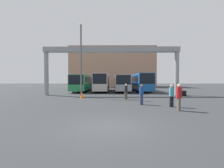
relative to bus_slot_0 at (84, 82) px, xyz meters
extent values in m
plane|color=#2D3033|center=(5.60, -22.87, -1.76)|extent=(200.00, 200.00, 0.00)
cube|color=tan|center=(5.60, 21.78, 4.61)|extent=(26.83, 12.00, 12.74)
cylinder|color=gray|center=(-3.59, -8.46, 1.27)|extent=(0.60, 0.60, 6.06)
cylinder|color=gray|center=(14.80, -8.46, 1.27)|extent=(0.60, 0.60, 6.06)
cube|color=gray|center=(5.60, -8.46, 4.65)|extent=(18.99, 0.80, 0.70)
cube|color=#268C4C|center=(0.00, 0.01, -0.06)|extent=(2.57, 12.25, 2.69)
cube|color=black|center=(0.00, -6.10, 0.43)|extent=(2.36, 0.06, 1.51)
cube|color=black|center=(0.00, 0.01, 0.43)|extent=(2.60, 10.41, 1.13)
cube|color=#1966B2|center=(0.00, 0.01, -0.92)|extent=(2.60, 11.64, 0.24)
cylinder|color=black|center=(-1.12, -3.42, -1.29)|extent=(0.28, 0.94, 0.94)
cylinder|color=black|center=(1.12, -3.42, -1.29)|extent=(0.28, 0.94, 0.94)
cylinder|color=black|center=(-1.12, 3.44, -1.29)|extent=(0.28, 0.94, 0.94)
cylinder|color=black|center=(1.12, 3.44, -1.29)|extent=(0.28, 0.94, 0.94)
cube|color=beige|center=(3.73, -0.38, 0.05)|extent=(2.41, 11.47, 2.92)
cube|color=black|center=(3.73, -6.10, 0.60)|extent=(2.22, 0.06, 1.64)
cube|color=black|center=(3.73, -0.38, 0.60)|extent=(2.44, 9.75, 1.23)
cube|color=black|center=(3.73, -0.38, -0.88)|extent=(2.44, 10.90, 0.24)
cylinder|color=black|center=(2.69, -3.59, -1.25)|extent=(0.28, 1.01, 1.01)
cylinder|color=black|center=(4.78, -3.59, -1.25)|extent=(0.28, 1.01, 1.01)
cylinder|color=black|center=(2.69, 2.83, -1.25)|extent=(0.28, 1.01, 1.01)
cylinder|color=black|center=(4.78, 2.83, -1.25)|extent=(0.28, 1.01, 1.01)
cube|color=#999EA5|center=(7.47, -0.66, -0.06)|extent=(2.55, 10.91, 2.70)
cube|color=black|center=(7.47, -6.10, 0.44)|extent=(2.34, 0.06, 1.51)
cube|color=black|center=(7.47, -0.66, 0.44)|extent=(2.58, 9.27, 1.13)
cube|color=#1966B2|center=(7.47, -0.66, -0.92)|extent=(2.58, 10.36, 0.24)
cylinder|color=black|center=(6.35, -3.72, -1.25)|extent=(0.28, 1.01, 1.01)
cylinder|color=black|center=(8.58, -3.72, -1.25)|extent=(0.28, 1.01, 1.01)
cylinder|color=black|center=(6.35, 2.39, -1.25)|extent=(0.28, 1.01, 1.01)
cylinder|color=black|center=(8.58, 2.39, -1.25)|extent=(0.28, 1.01, 1.01)
cube|color=#1959A5|center=(11.20, -0.54, 0.07)|extent=(2.55, 11.15, 2.95)
cube|color=black|center=(11.20, -6.10, 0.62)|extent=(2.34, 0.06, 1.65)
cube|color=black|center=(11.20, -0.54, 0.62)|extent=(2.58, 9.48, 1.24)
cube|color=orange|center=(11.20, -0.54, -0.88)|extent=(2.58, 10.59, 0.24)
cylinder|color=black|center=(10.09, -3.66, -1.26)|extent=(0.28, 0.99, 0.99)
cylinder|color=black|center=(12.31, -3.66, -1.26)|extent=(0.28, 0.99, 0.99)
cylinder|color=black|center=(10.09, 2.58, -1.26)|extent=(0.28, 0.99, 0.99)
cylinder|color=black|center=(12.31, 2.58, -1.26)|extent=(0.28, 0.99, 0.99)
cylinder|color=brown|center=(7.21, -12.96, -1.35)|extent=(0.19, 0.19, 0.81)
cylinder|color=brown|center=(7.37, -12.93, -1.35)|extent=(0.19, 0.19, 0.81)
cylinder|color=black|center=(7.29, -12.94, -0.61)|extent=(0.36, 0.36, 0.68)
sphere|color=beige|center=(7.29, -12.94, -0.16)|extent=(0.22, 0.22, 0.22)
cylinder|color=brown|center=(10.35, -19.38, -1.32)|extent=(0.20, 0.20, 0.88)
cylinder|color=brown|center=(10.38, -19.21, -1.32)|extent=(0.20, 0.20, 0.88)
cylinder|color=#A5191E|center=(10.36, -19.30, -0.52)|extent=(0.38, 0.38, 0.73)
sphere|color=beige|center=(10.36, -19.30, -0.03)|extent=(0.24, 0.24, 0.24)
cylinder|color=black|center=(10.50, -17.82, -1.34)|extent=(0.19, 0.19, 0.84)
cylinder|color=black|center=(10.35, -17.89, -1.34)|extent=(0.19, 0.19, 0.84)
cylinder|color=teal|center=(10.43, -17.86, -0.57)|extent=(0.37, 0.37, 0.70)
sphere|color=tan|center=(10.43, -17.86, -0.11)|extent=(0.23, 0.23, 0.23)
cylinder|color=navy|center=(8.35, -16.68, -1.35)|extent=(0.19, 0.19, 0.82)
cylinder|color=navy|center=(8.24, -16.80, -1.35)|extent=(0.19, 0.19, 0.82)
cylinder|color=navy|center=(8.30, -16.74, -0.59)|extent=(0.36, 0.36, 0.69)
sphere|color=#8C6647|center=(8.30, -16.74, -0.14)|extent=(0.22, 0.22, 0.22)
cone|color=orange|center=(2.22, -12.07, -1.41)|extent=(0.48, 0.48, 0.70)
torus|color=black|center=(15.15, -9.42, -1.64)|extent=(1.04, 1.04, 0.24)
torus|color=black|center=(15.15, -9.42, -1.40)|extent=(1.04, 1.04, 0.24)
torus|color=black|center=(15.15, -9.42, -1.16)|extent=(1.04, 1.04, 0.24)
cylinder|color=#595B60|center=(1.93, -11.21, 2.61)|extent=(0.20, 0.20, 8.73)
sphere|color=beige|center=(1.93, -11.21, 7.12)|extent=(0.36, 0.36, 0.36)
camera|label=1|loc=(5.87, -29.53, 0.30)|focal=24.00mm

